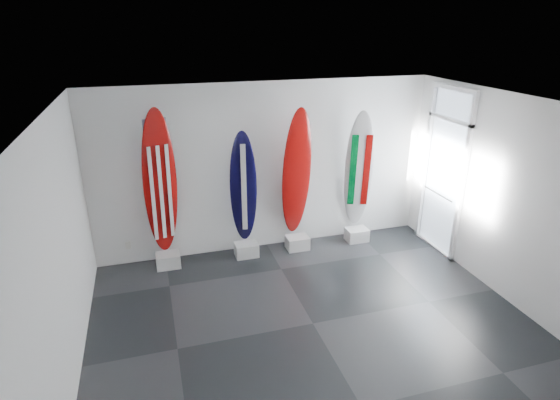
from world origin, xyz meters
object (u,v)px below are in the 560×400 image
object	(u,v)px
surfboard_usa	(160,183)
surfboard_navy	(243,188)
surfboard_swiss	(297,174)
surfboard_italy	(359,171)

from	to	relation	value
surfboard_usa	surfboard_navy	bearing A→B (deg)	-15.92
surfboard_navy	surfboard_swiss	bearing A→B (deg)	10.85
surfboard_italy	surfboard_usa	bearing A→B (deg)	-161.97
surfboard_swiss	surfboard_usa	bearing A→B (deg)	174.53
surfboard_italy	surfboard_navy	bearing A→B (deg)	-161.97
surfboard_navy	surfboard_italy	distance (m)	2.15
surfboard_usa	surfboard_swiss	world-z (taller)	surfboard_usa
surfboard_usa	surfboard_navy	size ratio (longest dim) A/B	1.22
surfboard_swiss	surfboard_italy	size ratio (longest dim) A/B	1.05
surfboard_navy	surfboard_italy	size ratio (longest dim) A/B	0.89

